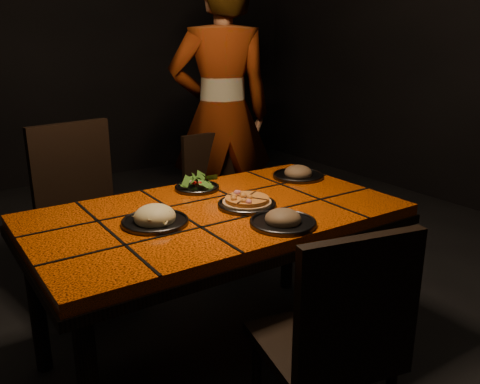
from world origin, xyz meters
TOP-DOWN VIEW (x-y plane):
  - room_shell at (0.00, 0.00)m, footprint 6.04×7.04m
  - dining_table at (0.00, 0.00)m, footprint 1.62×0.92m
  - chair_near at (-0.02, -0.79)m, footprint 0.50×0.50m
  - chair_far_left at (-0.32, 0.88)m, footprint 0.53×0.53m
  - chair_far_right at (0.57, 0.92)m, footprint 0.40×0.40m
  - diner at (0.72, 1.11)m, footprint 0.81×0.66m
  - plate_pizza at (0.14, -0.04)m, footprint 0.30×0.30m
  - plate_pasta at (-0.29, -0.01)m, footprint 0.27×0.27m
  - plate_salad at (0.08, 0.31)m, footprint 0.22×0.22m
  - plate_mushroom_a at (0.13, -0.31)m, footprint 0.27×0.27m
  - plate_mushroom_b at (0.64, 0.20)m, footprint 0.27×0.27m

SIDE VIEW (x-z plane):
  - chair_far_right at x=0.57m, z-range 0.06..0.93m
  - chair_near at x=-0.02m, z-range 0.07..1.00m
  - chair_far_left at x=-0.32m, z-range 0.07..1.10m
  - dining_table at x=0.00m, z-range 0.30..1.05m
  - plate_pizza at x=0.14m, z-range 0.75..0.79m
  - plate_mushroom_a at x=0.13m, z-range 0.73..0.82m
  - plate_mushroom_b at x=0.64m, z-range 0.73..0.82m
  - plate_pasta at x=-0.29m, z-range 0.73..0.82m
  - plate_salad at x=0.08m, z-range 0.74..0.81m
  - diner at x=0.72m, z-range 0.00..1.92m
  - room_shell at x=0.00m, z-range -0.04..3.04m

